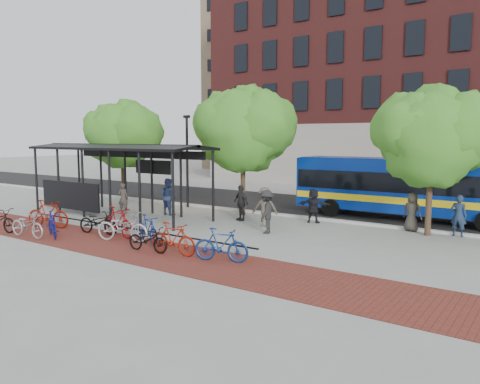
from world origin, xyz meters
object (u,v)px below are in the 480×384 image
Objects in this scene: bike_4 at (98,222)px; pedestrian_5 at (313,206)px; pedestrian_3 at (265,207)px; pedestrian_6 at (412,212)px; tree_c at (435,134)px; pedestrian_2 at (168,197)px; pedestrian_7 at (459,216)px; bike_8 at (148,239)px; bike_7 at (148,229)px; bike_11 at (221,245)px; bike_6 at (123,227)px; tree_b at (245,126)px; lamp_post_left at (187,158)px; pedestrian_1 at (123,198)px; bus at (409,185)px; tree_a at (123,132)px; bike_1 at (48,214)px; bike_2 at (27,225)px; bike_3 at (52,225)px; pedestrian_4 at (241,203)px; bike_5 at (118,222)px; bus_shelter at (116,156)px; pedestrian_9 at (266,212)px; bike_9 at (173,239)px.

pedestrian_5 is at bearing -49.31° from bike_4.
pedestrian_3 is 6.17m from pedestrian_6.
pedestrian_2 is at bearing -169.06° from tree_c.
pedestrian_3 is at bearing 22.62° from pedestrian_7.
pedestrian_3 reaches higher than bike_8.
bike_7 is 3.91m from bike_11.
pedestrian_5 is (4.17, 7.66, 0.24)m from bike_6.
pedestrian_2 is at bearing 23.30° from pedestrian_6.
lamp_post_left is at bearing 176.50° from tree_b.
bus is at bearing -167.81° from pedestrian_1.
bike_11 is at bearing -119.20° from tree_c.
tree_a is 17.49m from pedestrian_6.
bike_1 reaches higher than bike_2.
pedestrian_6 is 1.79m from pedestrian_7.
tree_a is 3.67× the size of bike_3.
pedestrian_3 reaches higher than pedestrian_1.
pedestrian_1 is 6.46m from pedestrian_4.
bike_4 is 1.14× the size of pedestrian_4.
bike_8 is 7.75m from pedestrian_2.
tree_a is 11.30m from bike_3.
bike_7 is 1.04× the size of pedestrian_7.
bike_5 is at bearing 109.78° from bike_7.
pedestrian_2 is (2.12, 1.49, -2.07)m from bus_shelter.
bike_7 is at bearing 52.03° from pedestrian_5.
bike_11 is (3.87, -0.56, 0.02)m from bike_7.
bike_7 is 12.15m from pedestrian_7.
bus_shelter is at bearing 49.87° from bike_11.
tree_c is at bearing 104.16° from pedestrian_9.
pedestrian_5 is (3.06, 1.43, -0.05)m from pedestrian_4.
pedestrian_2 is (-0.00, 6.55, 0.43)m from bike_3.
bike_1 is 1.02× the size of bike_5.
tree_c is at bearing -0.00° from tree_b.
bike_3 is 1.06× the size of pedestrian_5.
bike_11 is 10.01m from pedestrian_7.
lamp_post_left is (4.91, 0.25, -1.49)m from tree_a.
tree_c is 12.72m from pedestrian_2.
pedestrian_3 reaches higher than bike_1.
bus_shelter is 5.22× the size of bike_1.
bike_3 is 4.83m from bike_8.
tree_b is 8.41m from bus.
bus is 6.00× the size of bike_11.
bus is at bearing -30.85° from bike_5.
bike_7 is (-8.32, -7.41, -3.53)m from tree_c.
bike_9 is (6.79, -8.46, -2.20)m from lamp_post_left.
lamp_post_left is 10.66m from bike_8.
lamp_post_left is 2.85× the size of bike_11.
bike_4 is at bearing 102.80° from bike_5.
bus is 12.52m from bike_7.
bike_1 is (4.00, -7.85, -3.63)m from tree_a.
bus_shelter is at bearing 27.12° from pedestrian_6.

